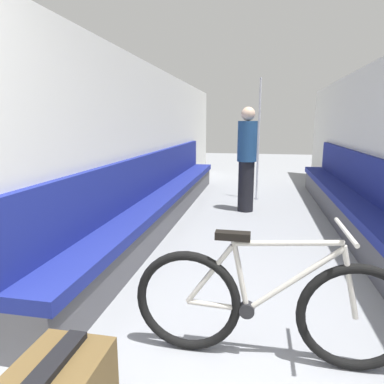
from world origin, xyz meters
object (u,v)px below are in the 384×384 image
Objects in this scene: bench_seat_row_right at (354,207)px; passenger_standing at (247,159)px; grab_pole_near at (258,142)px; bench_seat_row_left at (164,199)px; bicycle at (268,306)px.

bench_seat_row_right is 3.83× the size of passenger_standing.
grab_pole_near is (-1.25, 1.67, 0.73)m from bench_seat_row_right.
grab_pole_near is 1.32× the size of passenger_standing.
bench_seat_row_left is 2.54m from bench_seat_row_right.
bench_seat_row_right is 2.97m from bicycle.
bench_seat_row_left is at bearing 180.00° from bench_seat_row_right.
bicycle is 3.55m from passenger_standing.
grab_pole_near is at bearing 52.26° from bench_seat_row_left.
bench_seat_row_right is at bearing 129.23° from passenger_standing.
bench_seat_row_left is at bearing -127.74° from grab_pole_near.
passenger_standing is at bearing 151.42° from bench_seat_row_right.
grab_pole_near is at bearing 126.85° from bench_seat_row_right.
bench_seat_row_left is 2.89× the size of grab_pole_near.
passenger_standing is (-1.42, 0.77, 0.52)m from bench_seat_row_right.
grab_pole_near is (1.29, 1.67, 0.73)m from bench_seat_row_left.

